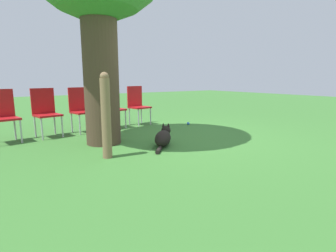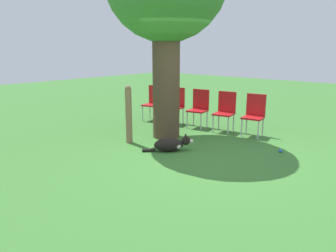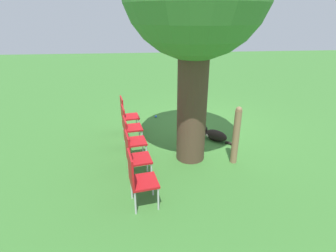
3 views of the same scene
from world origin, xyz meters
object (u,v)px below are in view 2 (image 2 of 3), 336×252
(red_chair_2, at_px, (199,106))
(tennis_ball, at_px, (280,151))
(red_chair_1, at_px, (225,109))
(red_chair_0, at_px, (254,113))
(dog, at_px, (171,144))
(red_chair_3, at_px, (175,103))
(fence_post, at_px, (129,114))
(red_chair_4, at_px, (154,101))

(red_chair_2, relative_size, tennis_ball, 13.95)
(red_chair_1, bearing_deg, red_chair_0, 85.82)
(dog, bearing_deg, tennis_ball, -7.62)
(red_chair_1, bearing_deg, red_chair_3, -94.18)
(fence_post, xyz_separation_m, red_chair_4, (1.95, 1.15, -0.08))
(dog, xyz_separation_m, red_chair_2, (1.97, 0.79, 0.40))
(dog, height_order, red_chair_0, red_chair_0)
(red_chair_3, bearing_deg, tennis_ball, 69.52)
(red_chair_4, bearing_deg, fence_post, 20.26)
(fence_post, height_order, tennis_ball, fence_post)
(tennis_ball, bearing_deg, dog, 129.20)
(fence_post, bearing_deg, red_chair_2, -7.53)
(red_chair_3, bearing_deg, fence_post, 1.86)
(red_chair_3, distance_m, tennis_ball, 3.22)
(red_chair_1, distance_m, red_chair_2, 0.72)
(dog, xyz_separation_m, red_chair_3, (1.89, 1.50, 0.40))
(red_chair_0, relative_size, red_chair_1, 1.00)
(red_chair_2, relative_size, red_chair_4, 1.00)
(red_chair_0, xyz_separation_m, red_chair_4, (-0.31, 2.86, 0.00))
(red_chair_2, xyz_separation_m, red_chair_3, (-0.08, 0.72, 0.00))
(red_chair_1, bearing_deg, fence_post, -34.78)
(fence_post, relative_size, red_chair_0, 1.29)
(red_chair_4, height_order, tennis_ball, red_chair_4)
(fence_post, relative_size, red_chair_3, 1.29)
(dog, relative_size, tennis_ball, 11.34)
(red_chair_2, relative_size, red_chair_3, 1.00)
(fence_post, distance_m, red_chair_1, 2.40)
(red_chair_0, bearing_deg, tennis_ball, 40.92)
(red_chair_1, height_order, red_chair_4, same)
(fence_post, relative_size, red_chair_2, 1.29)
(red_chair_1, bearing_deg, red_chair_2, -94.18)
(fence_post, bearing_deg, dog, -82.73)
(fence_post, height_order, red_chair_3, fence_post)
(dog, distance_m, red_chair_3, 2.45)
(tennis_ball, bearing_deg, red_chair_0, 51.21)
(red_chair_0, height_order, red_chair_1, same)
(red_chair_3, bearing_deg, red_chair_4, -94.18)
(red_chair_3, xyz_separation_m, red_chair_4, (-0.08, 0.72, 0.00))
(dog, height_order, fence_post, fence_post)
(dog, bearing_deg, red_chair_1, 45.15)
(fence_post, height_order, red_chair_2, fence_post)
(red_chair_4, bearing_deg, tennis_ball, 72.51)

